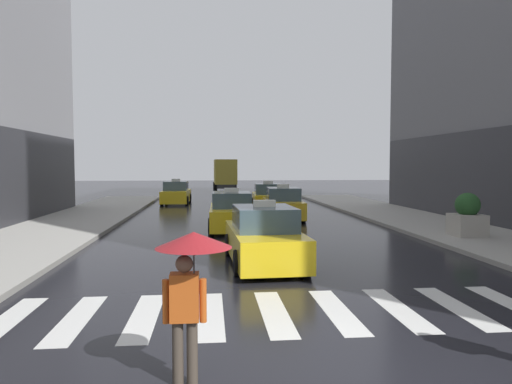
% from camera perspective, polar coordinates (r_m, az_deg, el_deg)
% --- Properties ---
extents(crosswalk_markings, '(11.30, 2.80, 0.01)m').
position_cam_1_polar(crosswalk_markings, '(9.19, 6.05, -14.24)').
color(crosswalk_markings, silver).
rests_on(crosswalk_markings, ground).
extents(taxi_lead, '(2.08, 4.61, 1.80)m').
position_cam_1_polar(taxi_lead, '(13.17, 0.96, -5.65)').
color(taxi_lead, yellow).
rests_on(taxi_lead, ground).
extents(taxi_second, '(1.99, 4.57, 1.80)m').
position_cam_1_polar(taxi_second, '(20.10, -3.01, -2.56)').
color(taxi_second, yellow).
rests_on(taxi_second, ground).
extents(taxi_third, '(2.07, 4.61, 1.80)m').
position_cam_1_polar(taxi_third, '(24.16, 3.28, -1.58)').
color(taxi_third, gold).
rests_on(taxi_third, ground).
extents(taxi_fourth, '(2.10, 4.62, 1.80)m').
position_cam_1_polar(taxi_fourth, '(29.31, 1.47, -0.72)').
color(taxi_fourth, yellow).
rests_on(taxi_fourth, ground).
extents(taxi_fifth, '(2.03, 4.59, 1.80)m').
position_cam_1_polar(taxi_fifth, '(34.04, -9.69, -0.21)').
color(taxi_fifth, yellow).
rests_on(taxi_fifth, ground).
extents(box_truck, '(2.38, 7.58, 3.35)m').
position_cam_1_polar(box_truck, '(49.69, -3.84, 2.22)').
color(box_truck, '#2D2D2D').
rests_on(box_truck, ground).
extents(pedestrian_with_umbrella, '(0.96, 0.96, 1.94)m').
position_cam_1_polar(pedestrian_with_umbrella, '(5.97, -7.98, -8.87)').
color(pedestrian_with_umbrella, '#473D33').
rests_on(pedestrian_with_umbrella, ground).
extents(planter_mid_block, '(1.10, 1.10, 1.60)m').
position_cam_1_polar(planter_mid_block, '(19.09, 24.33, -2.71)').
color(planter_mid_block, '#A8A399').
rests_on(planter_mid_block, curb_right).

